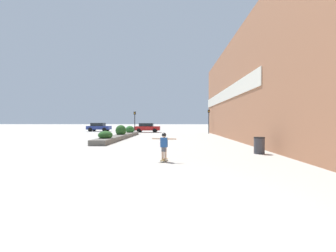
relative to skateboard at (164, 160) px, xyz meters
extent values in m
plane|color=#ADA89E|center=(-0.17, -5.27, -0.07)|extent=(300.00, 300.00, 0.00)
cube|color=#9E6647|center=(6.10, 8.59, 4.66)|extent=(0.60, 35.29, 9.45)
cube|color=silver|center=(5.76, 15.35, 4.45)|extent=(0.06, 21.77, 1.20)
cube|color=#605B54|center=(-4.97, 13.00, 0.13)|extent=(1.22, 14.32, 0.39)
ellipsoid|color=#234C1E|center=(-5.02, 8.01, 0.57)|extent=(1.11, 1.28, 0.66)
ellipsoid|color=#234C1E|center=(-5.01, 13.04, 0.73)|extent=(1.07, 1.07, 1.09)
ellipsoid|color=#286028|center=(-5.00, 17.54, 0.67)|extent=(1.05, 1.02, 0.91)
cube|color=olive|center=(0.00, 0.00, 0.02)|extent=(0.31, 0.66, 0.01)
cylinder|color=beige|center=(-0.02, 0.23, -0.04)|extent=(0.06, 0.06, 0.05)
cylinder|color=beige|center=(0.12, 0.20, -0.04)|extent=(0.06, 0.06, 0.05)
cylinder|color=beige|center=(-0.12, -0.20, -0.04)|extent=(0.06, 0.06, 0.05)
cylinder|color=beige|center=(0.02, -0.23, -0.04)|extent=(0.06, 0.06, 0.05)
cylinder|color=tan|center=(-0.06, 0.01, 0.28)|extent=(0.11, 0.11, 0.52)
cylinder|color=tan|center=(0.06, -0.01, 0.28)|extent=(0.11, 0.11, 0.52)
cube|color=#4C4C51|center=(0.00, 0.00, 0.45)|extent=(0.22, 0.19, 0.19)
cube|color=#234C8C|center=(0.00, 0.00, 0.74)|extent=(0.32, 0.21, 0.41)
cylinder|color=tan|center=(-0.33, 0.08, 0.90)|extent=(0.39, 0.15, 0.07)
cylinder|color=tan|center=(0.33, -0.08, 0.90)|extent=(0.39, 0.15, 0.07)
sphere|color=tan|center=(0.00, 0.00, 1.03)|extent=(0.17, 0.17, 0.17)
sphere|color=black|center=(0.00, 0.00, 1.06)|extent=(0.19, 0.19, 0.19)
cylinder|color=#38383D|center=(4.91, 2.44, 0.35)|extent=(0.54, 0.54, 0.83)
cylinder|color=black|center=(4.91, 2.44, 0.79)|extent=(0.57, 0.57, 0.05)
cube|color=maroon|center=(-3.92, 26.16, 0.57)|extent=(3.99, 1.84, 0.64)
cube|color=black|center=(-4.08, 26.16, 1.14)|extent=(2.20, 1.62, 0.50)
cylinder|color=black|center=(-2.69, 27.04, 0.25)|extent=(0.64, 0.22, 0.64)
cylinder|color=black|center=(-2.69, 25.29, 0.25)|extent=(0.64, 0.22, 0.64)
cylinder|color=black|center=(-5.16, 27.04, 0.25)|extent=(0.64, 0.22, 0.64)
cylinder|color=black|center=(-5.16, 25.29, 0.25)|extent=(0.64, 0.22, 0.64)
cube|color=navy|center=(-12.81, 29.32, 0.58)|extent=(3.94, 1.93, 0.61)
cube|color=black|center=(-12.97, 29.32, 1.15)|extent=(2.17, 1.70, 0.53)
cylinder|color=black|center=(-11.59, 30.24, 0.28)|extent=(0.69, 0.22, 0.69)
cylinder|color=black|center=(-11.59, 28.40, 0.28)|extent=(0.69, 0.22, 0.69)
cylinder|color=black|center=(-14.03, 30.24, 0.28)|extent=(0.69, 0.22, 0.69)
cylinder|color=black|center=(-14.03, 28.40, 0.28)|extent=(0.69, 0.22, 0.69)
cube|color=silver|center=(13.57, 25.46, 0.56)|extent=(4.33, 1.83, 0.59)
cube|color=black|center=(13.39, 25.46, 1.12)|extent=(2.38, 1.61, 0.53)
cylinder|color=black|center=(14.91, 26.33, 0.26)|extent=(0.66, 0.22, 0.66)
cylinder|color=black|center=(14.91, 24.58, 0.26)|extent=(0.66, 0.22, 0.66)
cylinder|color=black|center=(12.22, 26.33, 0.26)|extent=(0.66, 0.22, 0.66)
cylinder|color=black|center=(12.22, 24.58, 0.26)|extent=(0.66, 0.22, 0.66)
cylinder|color=black|center=(-5.22, 22.10, 1.28)|extent=(0.11, 0.11, 2.69)
cube|color=black|center=(-5.22, 22.10, 2.85)|extent=(0.28, 0.20, 0.45)
sphere|color=#2D2823|center=(-5.22, 21.98, 3.00)|extent=(0.15, 0.15, 0.15)
sphere|color=orange|center=(-5.22, 21.98, 2.85)|extent=(0.15, 0.15, 0.15)
sphere|color=#2D2823|center=(-5.22, 21.98, 2.70)|extent=(0.15, 0.15, 0.15)
cylinder|color=black|center=(5.27, 22.49, 1.41)|extent=(0.11, 0.11, 2.96)
cube|color=black|center=(5.27, 22.49, 3.12)|extent=(0.28, 0.20, 0.45)
sphere|color=#2D2823|center=(5.27, 22.37, 3.27)|extent=(0.15, 0.15, 0.15)
sphere|color=orange|center=(5.27, 22.37, 3.12)|extent=(0.15, 0.15, 0.15)
sphere|color=#2D2823|center=(5.27, 22.37, 2.97)|extent=(0.15, 0.15, 0.15)
camera|label=1|loc=(0.46, -9.49, 1.62)|focal=24.00mm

